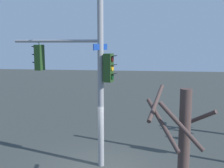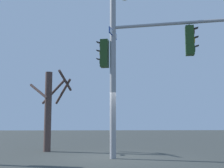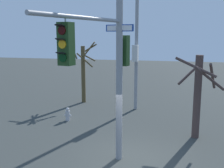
{
  "view_description": "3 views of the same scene",
  "coord_description": "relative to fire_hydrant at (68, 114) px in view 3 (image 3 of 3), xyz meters",
  "views": [
    {
      "loc": [
        -10.23,
        -1.96,
        5.0
      ],
      "look_at": [
        0.85,
        -0.46,
        3.34
      ],
      "focal_mm": 44.42,
      "sensor_mm": 36.0,
      "label": 1
    },
    {
      "loc": [
        12.09,
        -0.76,
        1.36
      ],
      "look_at": [
        0.01,
        -0.08,
        2.88
      ],
      "focal_mm": 48.84,
      "sensor_mm": 36.0,
      "label": 2
    },
    {
      "loc": [
        -1.56,
        9.25,
        4.61
      ],
      "look_at": [
        0.69,
        -0.09,
        2.85
      ],
      "focal_mm": 43.05,
      "sensor_mm": 36.0,
      "label": 3
    }
  ],
  "objects": [
    {
      "name": "secondary_pole_assembly",
      "position": [
        -3.24,
        -3.07,
        3.06
      ],
      "size": [
        0.36,
        0.63,
        6.69
      ],
      "rotation": [
        0.0,
        0.0,
        1.51
      ],
      "color": "gray",
      "rests_on": "ground"
    },
    {
      "name": "bare_tree_across_street",
      "position": [
        -6.64,
        0.97,
        1.73
      ],
      "size": [
        2.13,
        1.99,
        3.76
      ],
      "color": "#453531",
      "rests_on": "ground"
    },
    {
      "name": "ground_plane",
      "position": [
        -4.09,
        3.88,
        -0.34
      ],
      "size": [
        80.0,
        80.0,
        0.0
      ],
      "primitive_type": "plane",
      "color": "#353A37"
    },
    {
      "name": "fire_hydrant",
      "position": [
        0.0,
        0.0,
        0.0
      ],
      "size": [
        0.38,
        0.24,
        0.73
      ],
      "color": "#B2B2B7",
      "rests_on": "ground"
    },
    {
      "name": "main_signal_pole_assembly",
      "position": [
        -3.69,
        4.39,
        4.1
      ],
      "size": [
        4.01,
        4.72,
        8.04
      ],
      "rotation": [
        0.0,
        0.0,
        1.29
      ],
      "color": "gray",
      "rests_on": "ground"
    },
    {
      "name": "bare_tree_behind_pole",
      "position": [
        0.5,
        -4.12,
        1.86
      ],
      "size": [
        1.78,
        1.79,
        4.17
      ],
      "color": "brown",
      "rests_on": "ground"
    }
  ]
}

